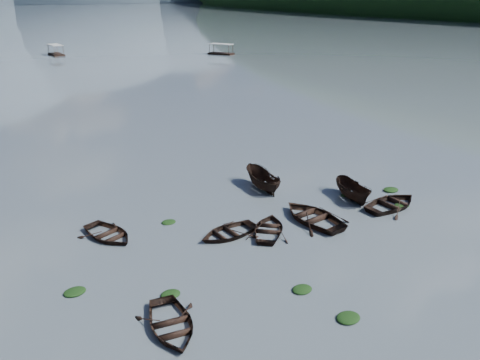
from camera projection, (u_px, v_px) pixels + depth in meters
ground_plane at (353, 292)px, 23.99m from camera, size 2400.00×2400.00×0.00m
haze_mtn_c at (65, 1)px, 817.66m from camera, size 520.00×520.00×260.00m
haze_mtn_d at (162, 1)px, 898.53m from camera, size 520.00×520.00×220.00m
rowboat_0 at (171, 328)px, 21.41m from camera, size 3.40×4.42×0.85m
rowboat_1 at (269, 232)px, 30.04m from camera, size 4.61×4.78×0.81m
rowboat_3 at (313, 220)px, 31.55m from camera, size 4.13×5.37×1.03m
rowboat_4 at (392, 207)px, 33.53m from camera, size 4.88×3.72×0.95m
rowboat_5 at (352, 199)px, 34.83m from camera, size 2.31×4.31×1.58m
rowboat_6 at (109, 237)px, 29.41m from camera, size 4.09×4.76×0.83m
rowboat_7 at (228, 235)px, 29.62m from camera, size 4.33×3.34×0.83m
rowboat_8 at (262, 189)px, 36.69m from camera, size 1.84×4.42×1.68m
weed_clump_0 at (171, 295)px, 23.76m from camera, size 1.02×0.84×0.22m
weed_clump_1 at (302, 290)px, 24.14m from camera, size 1.09×0.87×0.24m
weed_clump_2 at (348, 319)px, 22.02m from camera, size 1.21×0.97×0.26m
weed_clump_3 at (346, 195)px, 35.43m from camera, size 0.87×0.73×0.19m
weed_clump_4 at (402, 206)px, 33.67m from camera, size 1.17×0.93×0.24m
weed_clump_5 at (75, 293)px, 23.94m from camera, size 1.13×0.91×0.24m
weed_clump_6 at (169, 223)px, 31.24m from camera, size 0.96×0.80×0.20m
weed_clump_7 at (391, 191)px, 36.28m from camera, size 1.26×1.00×0.27m
pontoon_centre at (57, 55)px, 115.10m from camera, size 3.27×6.45×2.37m
pontoon_right at (221, 54)px, 116.51m from camera, size 5.73×6.72×2.43m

